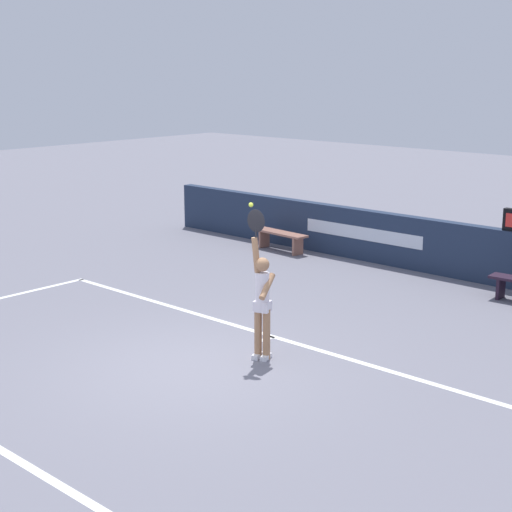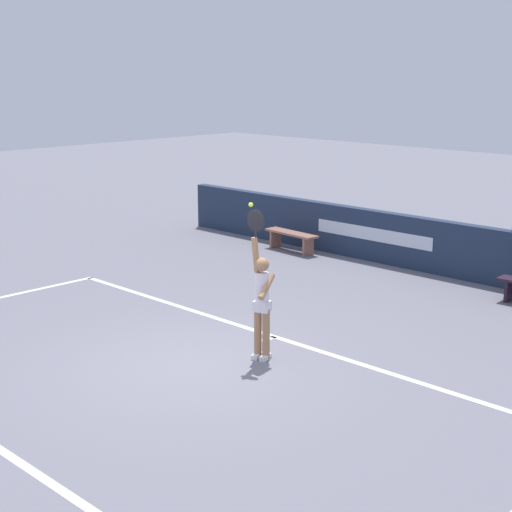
{
  "view_description": "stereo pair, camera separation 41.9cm",
  "coord_description": "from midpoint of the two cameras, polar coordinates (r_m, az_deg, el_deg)",
  "views": [
    {
      "loc": [
        8.03,
        -7.45,
        4.29
      ],
      "look_at": [
        0.36,
        1.0,
        1.55
      ],
      "focal_mm": 55.59,
      "sensor_mm": 36.0,
      "label": 1
    },
    {
      "loc": [
        8.33,
        -7.16,
        4.29
      ],
      "look_at": [
        0.36,
        1.0,
        1.55
      ],
      "focal_mm": 55.59,
      "sensor_mm": 36.0,
      "label": 2
    }
  ],
  "objects": [
    {
      "name": "back_wall",
      "position": [
        17.06,
        12.48,
        0.58
      ],
      "size": [
        15.61,
        0.26,
        1.15
      ],
      "color": "#1F2D45",
      "rests_on": "ground"
    },
    {
      "name": "ground_plane",
      "position": [
        11.78,
        -5.65,
        -7.95
      ],
      "size": [
        60.0,
        60.0,
        0.0
      ],
      "primitive_type": "plane",
      "color": "slate"
    },
    {
      "name": "court_lines",
      "position": [
        11.35,
        -8.31,
        -8.86
      ],
      "size": [
        10.68,
        5.18,
        0.0
      ],
      "color": "white",
      "rests_on": "ground"
    },
    {
      "name": "tennis_player",
      "position": [
        11.76,
        -0.59,
        -3.1
      ],
      "size": [
        0.48,
        0.45,
        2.29
      ],
      "color": "#A67752",
      "rests_on": "ground"
    },
    {
      "name": "courtside_bench_near",
      "position": [
        18.84,
        1.15,
        1.42
      ],
      "size": [
        1.51,
        0.47,
        0.46
      ],
      "color": "#936151",
      "rests_on": "ground"
    },
    {
      "name": "tennis_ball",
      "position": [
        11.53,
        -1.41,
        3.7
      ],
      "size": [
        0.07,
        0.07,
        0.07
      ],
      "color": "#C9DF38"
    }
  ]
}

